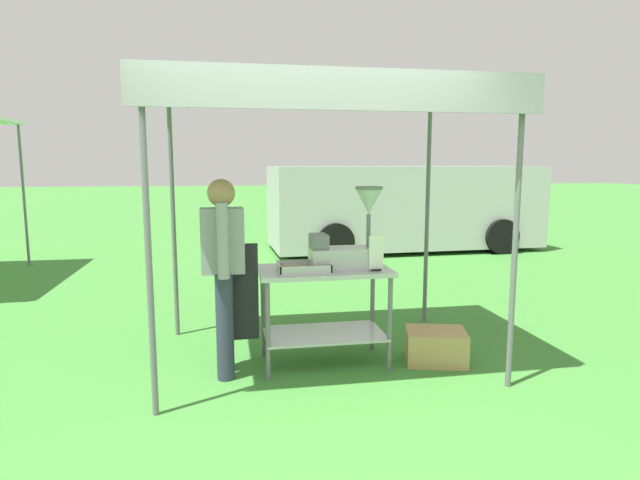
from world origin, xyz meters
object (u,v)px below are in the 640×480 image
Objects in this scene: donut_tray at (303,269)px; supply_crate at (436,346)px; menu_sign at (376,256)px; vendor at (224,267)px; donut_cart at (324,294)px; stall_canopy at (322,99)px; donut_fryer at (348,241)px; van_silver at (404,206)px.

supply_crate is at bearing -3.13° from donut_tray.
menu_sign is (0.61, -0.09, 0.11)m from donut_tray.
vendor is (-0.64, -0.01, 0.04)m from donut_tray.
donut_cart is 2.63× the size of donut_tray.
vendor reaches higher than supply_crate.
stall_canopy reaches higher than vendor.
supply_crate is (0.97, -0.25, -2.12)m from stall_canopy.
donut_fryer is 1.06m from vendor.
van_silver reaches higher than vendor.
donut_fryer reaches higher than donut_cart.
menu_sign is at bearing -33.60° from stall_canopy.
vendor is at bearing 178.18° from supply_crate.
stall_canopy is 1.21m from donut_fryer.
stall_canopy is at bearing -115.57° from van_silver.
supply_crate is (1.81, -0.06, -0.76)m from vendor.
donut_fryer is at bearing 3.59° from vendor.
donut_tray is (-0.20, -0.19, -1.40)m from stall_canopy.
menu_sign is (0.41, -0.17, 0.36)m from donut_cart.
stall_canopy is 4.79× the size of supply_crate.
donut_tray is at bearing -116.41° from van_silver.
stall_canopy is 2.56× the size of donut_cart.
menu_sign is 0.05× the size of van_silver.
menu_sign is 0.18× the size of vendor.
stall_canopy is at bearing 165.54° from supply_crate.
vendor is 2.70× the size of supply_crate.
stall_canopy reaches higher than supply_crate.
stall_canopy reaches higher than donut_cart.
donut_fryer reaches higher than donut_tray.
van_silver reaches higher than donut_fryer.
van_silver is at bearing 63.59° from donut_tray.
menu_sign is 6.51m from van_silver.
donut_cart is 0.57m from menu_sign.
menu_sign is at bearing -7.99° from donut_tray.
donut_fryer is at bearing 8.43° from donut_tray.
menu_sign is 0.49× the size of supply_crate.
supply_crate is 0.11× the size of van_silver.
menu_sign is at bearing -22.85° from donut_cart.
van_silver reaches higher than supply_crate.
vendor is (-0.84, -0.09, 0.29)m from donut_cart.
vendor reaches higher than menu_sign.
menu_sign is at bearing -111.29° from van_silver.
donut_cart is 0.69× the size of vendor.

